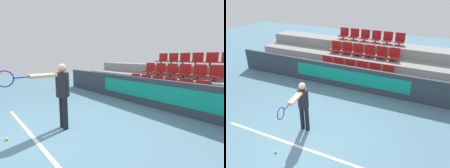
% 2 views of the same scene
% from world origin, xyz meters
% --- Properties ---
extents(ground_plane, '(30.00, 30.00, 0.00)m').
position_xyz_m(ground_plane, '(0.00, 0.00, 0.00)').
color(ground_plane, slate).
extents(court_baseline, '(5.08, 0.08, 0.01)m').
position_xyz_m(court_baseline, '(0.00, -0.19, 0.00)').
color(court_baseline, white).
rests_on(court_baseline, ground).
extents(barrier_wall, '(11.41, 0.14, 1.02)m').
position_xyz_m(barrier_wall, '(0.00, 3.76, 0.51)').
color(barrier_wall, '#2D3842').
rests_on(barrier_wall, ground).
extents(bleacher_tier_front, '(11.01, 1.02, 0.46)m').
position_xyz_m(bleacher_tier_front, '(0.00, 4.35, 0.23)').
color(bleacher_tier_front, gray).
rests_on(bleacher_tier_front, ground).
extents(bleacher_tier_middle, '(11.01, 1.02, 0.93)m').
position_xyz_m(bleacher_tier_middle, '(0.00, 5.38, 0.46)').
color(bleacher_tier_middle, gray).
rests_on(bleacher_tier_middle, ground).
extents(bleacher_tier_back, '(11.01, 1.02, 1.39)m').
position_xyz_m(bleacher_tier_back, '(0.00, 6.40, 0.70)').
color(bleacher_tier_back, gray).
rests_on(bleacher_tier_back, ground).
extents(stadium_chair_0, '(0.47, 0.41, 0.56)m').
position_xyz_m(stadium_chair_0, '(-1.46, 4.48, 0.71)').
color(stadium_chair_0, '#333333').
rests_on(stadium_chair_0, bleacher_tier_front).
extents(stadium_chair_1, '(0.47, 0.41, 0.56)m').
position_xyz_m(stadium_chair_1, '(-0.87, 4.48, 0.71)').
color(stadium_chair_1, '#333333').
rests_on(stadium_chair_1, bleacher_tier_front).
extents(stadium_chair_2, '(0.47, 0.41, 0.56)m').
position_xyz_m(stadium_chair_2, '(-0.29, 4.48, 0.71)').
color(stadium_chair_2, '#333333').
rests_on(stadium_chair_2, bleacher_tier_front).
extents(stadium_chair_3, '(0.47, 0.41, 0.56)m').
position_xyz_m(stadium_chair_3, '(0.29, 4.48, 0.71)').
color(stadium_chair_3, '#333333').
rests_on(stadium_chair_3, bleacher_tier_front).
extents(stadium_chair_4, '(0.47, 0.41, 0.56)m').
position_xyz_m(stadium_chair_4, '(0.87, 4.48, 0.71)').
color(stadium_chair_4, '#333333').
rests_on(stadium_chair_4, bleacher_tier_front).
extents(stadium_chair_5, '(0.47, 0.41, 0.56)m').
position_xyz_m(stadium_chair_5, '(1.46, 4.48, 0.71)').
color(stadium_chair_5, '#333333').
rests_on(stadium_chair_5, bleacher_tier_front).
extents(stadium_chair_6, '(0.47, 0.41, 0.56)m').
position_xyz_m(stadium_chair_6, '(-1.46, 5.50, 1.17)').
color(stadium_chair_6, '#333333').
rests_on(stadium_chair_6, bleacher_tier_middle).
extents(stadium_chair_7, '(0.47, 0.41, 0.56)m').
position_xyz_m(stadium_chair_7, '(-0.87, 5.50, 1.17)').
color(stadium_chair_7, '#333333').
rests_on(stadium_chair_7, bleacher_tier_middle).
extents(stadium_chair_8, '(0.47, 0.41, 0.56)m').
position_xyz_m(stadium_chair_8, '(-0.29, 5.50, 1.17)').
color(stadium_chair_8, '#333333').
rests_on(stadium_chair_8, bleacher_tier_middle).
extents(stadium_chair_9, '(0.47, 0.41, 0.56)m').
position_xyz_m(stadium_chair_9, '(0.29, 5.50, 1.17)').
color(stadium_chair_9, '#333333').
rests_on(stadium_chair_9, bleacher_tier_middle).
extents(stadium_chair_10, '(0.47, 0.41, 0.56)m').
position_xyz_m(stadium_chair_10, '(0.87, 5.50, 1.17)').
color(stadium_chair_10, '#333333').
rests_on(stadium_chair_10, bleacher_tier_middle).
extents(stadium_chair_11, '(0.47, 0.41, 0.56)m').
position_xyz_m(stadium_chair_11, '(1.46, 5.50, 1.17)').
color(stadium_chair_11, '#333333').
rests_on(stadium_chair_11, bleacher_tier_middle).
extents(stadium_chair_12, '(0.47, 0.41, 0.56)m').
position_xyz_m(stadium_chair_12, '(-1.46, 6.53, 1.64)').
color(stadium_chair_12, '#333333').
rests_on(stadium_chair_12, bleacher_tier_back).
extents(stadium_chair_13, '(0.47, 0.41, 0.56)m').
position_xyz_m(stadium_chair_13, '(-0.87, 6.53, 1.64)').
color(stadium_chair_13, '#333333').
rests_on(stadium_chair_13, bleacher_tier_back).
extents(stadium_chair_14, '(0.47, 0.41, 0.56)m').
position_xyz_m(stadium_chair_14, '(-0.29, 6.53, 1.64)').
color(stadium_chair_14, '#333333').
rests_on(stadium_chair_14, bleacher_tier_back).
extents(stadium_chair_15, '(0.47, 0.41, 0.56)m').
position_xyz_m(stadium_chair_15, '(0.29, 6.53, 1.64)').
color(stadium_chair_15, '#333333').
rests_on(stadium_chair_15, bleacher_tier_back).
extents(stadium_chair_16, '(0.47, 0.41, 0.56)m').
position_xyz_m(stadium_chair_16, '(0.87, 6.53, 1.64)').
color(stadium_chair_16, '#333333').
rests_on(stadium_chair_16, bleacher_tier_back).
extents(tennis_player, '(0.38, 1.53, 1.61)m').
position_xyz_m(tennis_player, '(-0.15, 0.50, 0.99)').
color(tennis_player, black).
rests_on(tennis_player, ground).
extents(tennis_ball, '(0.07, 0.07, 0.07)m').
position_xyz_m(tennis_ball, '(-0.32, -0.66, 0.03)').
color(tennis_ball, '#CCDB33').
rests_on(tennis_ball, ground).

